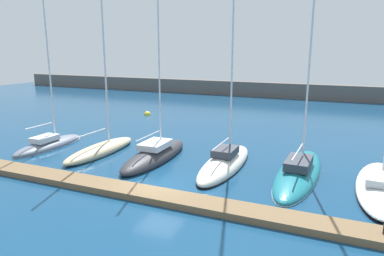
% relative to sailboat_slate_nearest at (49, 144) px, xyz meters
% --- Properties ---
extents(ground_plane, '(120.00, 120.00, 0.00)m').
position_rel_sailboat_slate_nearest_xyz_m(ground_plane, '(12.57, -3.97, -0.25)').
color(ground_plane, navy).
extents(dock_pier, '(30.36, 1.62, 0.35)m').
position_rel_sailboat_slate_nearest_xyz_m(dock_pier, '(12.57, -5.50, -0.08)').
color(dock_pier, brown).
rests_on(dock_pier, ground_plane).
extents(breakwater_seawall, '(108.00, 2.05, 2.44)m').
position_rel_sailboat_slate_nearest_xyz_m(breakwater_seawall, '(12.57, 38.23, 0.97)').
color(breakwater_seawall, '#5B5651').
rests_on(breakwater_seawall, ground_plane).
extents(sailboat_slate_nearest, '(2.15, 7.16, 13.04)m').
position_rel_sailboat_slate_nearest_xyz_m(sailboat_slate_nearest, '(0.00, 0.00, 0.00)').
color(sailboat_slate_nearest, slate).
rests_on(sailboat_slate_nearest, ground_plane).
extents(sailboat_sand_second, '(2.14, 7.90, 16.24)m').
position_rel_sailboat_slate_nearest_xyz_m(sailboat_sand_second, '(5.13, 0.25, 0.17)').
color(sailboat_sand_second, beige).
rests_on(sailboat_sand_second, ground_plane).
extents(sailboat_charcoal_third, '(2.40, 8.64, 14.83)m').
position_rel_sailboat_slate_nearest_xyz_m(sailboat_charcoal_third, '(9.79, 0.59, 0.12)').
color(sailboat_charcoal_third, '#2D2D33').
rests_on(sailboat_charcoal_third, ground_plane).
extents(sailboat_ivory_fourth, '(2.36, 8.99, 18.35)m').
position_rel_sailboat_slate_nearest_xyz_m(sailboat_ivory_fourth, '(15.06, 1.06, 0.07)').
color(sailboat_ivory_fourth, silver).
rests_on(sailboat_ivory_fourth, ground_plane).
extents(sailboat_teal_fifth, '(2.98, 10.64, 21.38)m').
position_rel_sailboat_slate_nearest_xyz_m(sailboat_teal_fifth, '(19.99, 1.36, 0.01)').
color(sailboat_teal_fifth, '#19707F').
rests_on(sailboat_teal_fifth, ground_plane).
extents(sailboat_white_sixth, '(3.39, 9.59, 18.44)m').
position_rel_sailboat_slate_nearest_xyz_m(sailboat_white_sixth, '(24.73, 0.70, 0.09)').
color(sailboat_white_sixth, white).
rests_on(sailboat_white_sixth, ground_plane).
extents(mooring_buoy_yellow, '(0.86, 0.86, 0.86)m').
position_rel_sailboat_slate_nearest_xyz_m(mooring_buoy_yellow, '(0.19, 15.83, -0.25)').
color(mooring_buoy_yellow, yellow).
rests_on(mooring_buoy_yellow, ground_plane).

